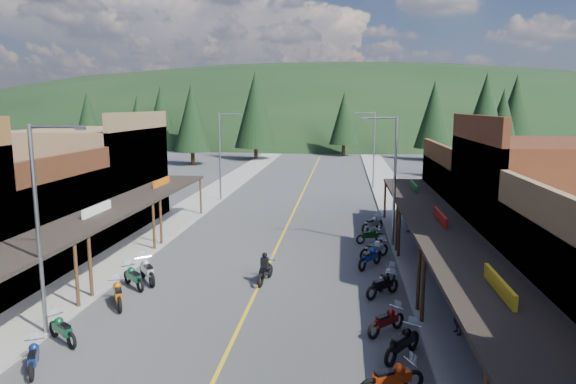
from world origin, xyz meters
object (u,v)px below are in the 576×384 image
(pine_9, at_px, (502,123))
(pine_4, at_px, (434,114))
(pine_5, at_px, (515,109))
(bike_east_5, at_px, (403,341))
(streetlight_2, at_px, (392,176))
(pine_0, at_px, (88,118))
(streetlight_3, at_px, (373,147))
(bike_west_8, at_px, (147,269))
(bike_east_7, at_px, (383,284))
(bike_east_9, at_px, (370,256))
(streetlight_0, at_px, (41,222))
(pine_2, at_px, (255,109))
(bike_east_12, at_px, (372,223))
(bike_east_6, at_px, (386,320))
(bike_east_4, at_px, (392,377))
(shop_west_3, at_px, (92,178))
(shop_east_3, at_px, (492,199))
(pine_10, at_px, (192,118))
(shop_west_2, at_px, (7,222))
(bike_west_4, at_px, (33,356))
(pine_7, at_px, (161,113))
(bike_west_7, at_px, (133,276))
(pedestrian_east_a, at_px, (459,313))
(bike_east_11, at_px, (370,235))
(rider_on_bike, at_px, (265,270))
(pedestrian_east_b, at_px, (410,220))
(pine_3, at_px, (344,118))
(pine_8, at_px, (138,127))
(shop_east_2, at_px, (551,215))
(bike_west_5, at_px, (62,329))
(pine_11, at_px, (485,118))
(bike_east_10, at_px, (374,248))
(bike_west_6, at_px, (118,293))
(streetlight_1, at_px, (221,152))

(pine_9, bearing_deg, pine_4, 111.80)
(pine_5, distance_m, bike_east_5, 83.44)
(streetlight_2, bearing_deg, pine_0, 131.01)
(streetlight_3, bearing_deg, bike_west_8, -112.73)
(bike_east_7, bearing_deg, streetlight_2, 127.53)
(bike_west_8, relative_size, bike_east_9, 1.07)
(streetlight_0, relative_size, bike_east_7, 3.87)
(pine_2, bearing_deg, pine_4, 4.09)
(pine_9, distance_m, bike_east_12, 38.22)
(bike_east_6, bearing_deg, bike_east_4, -48.23)
(shop_west_3, bearing_deg, pine_0, 117.34)
(pine_4, bearing_deg, bike_east_4, -100.28)
(shop_east_3, xyz_separation_m, pine_10, (-31.75, 38.70, 4.25))
(shop_west_2, bearing_deg, bike_west_4, -52.80)
(pine_7, bearing_deg, streetlight_3, -49.74)
(bike_west_7, distance_m, pedestrian_east_a, 14.78)
(bike_west_7, distance_m, bike_east_11, 14.97)
(rider_on_bike, bearing_deg, pedestrian_east_b, 61.61)
(pine_3, relative_size, pine_4, 0.88)
(bike_east_9, bearing_deg, pine_9, 98.56)
(pine_8, bearing_deg, bike_west_7, -68.38)
(shop_west_3, bearing_deg, shop_east_2, -19.20)
(pine_9, height_order, bike_east_6, pine_9)
(bike_east_12, bearing_deg, bike_west_8, -95.18)
(bike_west_5, relative_size, bike_east_9, 0.91)
(bike_west_5, relative_size, bike_east_7, 0.97)
(streetlight_3, relative_size, bike_east_11, 4.22)
(streetlight_0, distance_m, pine_11, 51.67)
(bike_west_8, bearing_deg, pine_5, 25.18)
(bike_east_10, xyz_separation_m, bike_east_12, (0.23, 6.26, 0.02))
(pine_5, bearing_deg, pine_4, -143.13)
(bike_west_6, relative_size, bike_east_7, 1.05)
(streetlight_3, relative_size, bike_east_12, 3.61)
(pine_4, xyz_separation_m, bike_east_12, (-11.94, -48.25, -6.60))
(pine_3, bearing_deg, pine_8, -135.00)
(shop_east_2, xyz_separation_m, streetlight_3, (-6.83, 28.30, 0.94))
(bike_east_5, relative_size, pedestrian_east_b, 1.36)
(pine_0, height_order, bike_east_12, pine_0)
(pine_0, distance_m, bike_west_4, 78.47)
(shop_west_2, height_order, pine_0, pine_0)
(streetlight_1, bearing_deg, pine_9, 36.62)
(bike_west_6, distance_m, rider_on_bike, 6.97)
(bike_east_9, bearing_deg, pine_8, 159.91)
(shop_west_2, distance_m, streetlight_1, 21.50)
(pine_2, distance_m, bike_east_4, 68.89)
(streetlight_0, bearing_deg, shop_west_2, 131.45)
(streetlight_3, height_order, bike_west_5, streetlight_3)
(streetlight_1, bearing_deg, bike_west_6, -86.98)
(pine_10, xyz_separation_m, bike_east_10, (23.83, -44.51, -6.17))
(bike_east_4, xyz_separation_m, bike_east_7, (0.33, 8.23, -0.02))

